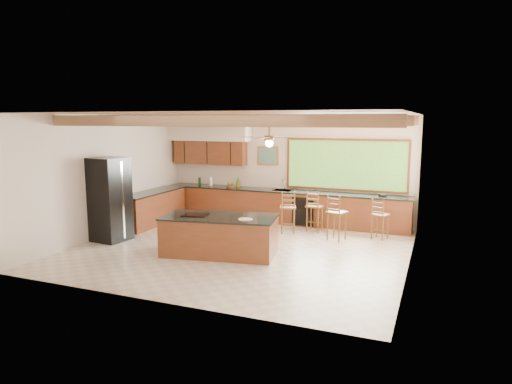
% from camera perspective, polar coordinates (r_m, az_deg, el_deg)
% --- Properties ---
extents(ground, '(7.20, 7.20, 0.00)m').
position_cam_1_polar(ground, '(10.35, -1.98, -7.12)').
color(ground, beige).
rests_on(ground, ground).
extents(room_shell, '(7.27, 6.54, 3.02)m').
position_cam_1_polar(room_shell, '(10.63, -1.45, 5.44)').
color(room_shell, '#F0E0D0').
rests_on(room_shell, ground).
extents(counter_run, '(7.12, 3.10, 1.23)m').
position_cam_1_polar(counter_run, '(12.81, -0.75, -1.83)').
color(counter_run, brown).
rests_on(counter_run, ground).
extents(island, '(2.57, 1.54, 0.86)m').
position_cam_1_polar(island, '(9.87, -4.57, -5.40)').
color(island, brown).
rests_on(island, ground).
extents(refrigerator, '(0.85, 0.83, 2.00)m').
position_cam_1_polar(refrigerator, '(11.42, -17.84, -0.88)').
color(refrigerator, black).
rests_on(refrigerator, ground).
extents(bar_stool_a, '(0.50, 0.50, 1.10)m').
position_cam_1_polar(bar_stool_a, '(11.61, 3.93, -2.04)').
color(bar_stool_a, brown).
rests_on(bar_stool_a, ground).
extents(bar_stool_b, '(0.42, 0.42, 1.08)m').
position_cam_1_polar(bar_stool_b, '(11.89, 7.29, -1.88)').
color(bar_stool_b, brown).
rests_on(bar_stool_b, ground).
extents(bar_stool_c, '(0.45, 0.45, 1.00)m').
position_cam_1_polar(bar_stool_c, '(11.39, 15.24, -2.86)').
color(bar_stool_c, brown).
rests_on(bar_stool_c, ground).
extents(bar_stool_d, '(0.50, 0.50, 1.13)m').
position_cam_1_polar(bar_stool_d, '(11.07, 10.02, -2.63)').
color(bar_stool_d, brown).
rests_on(bar_stool_d, ground).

